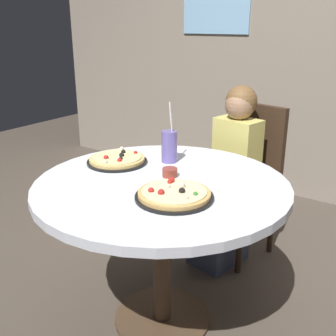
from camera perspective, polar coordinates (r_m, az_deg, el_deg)
name	(u,v)px	position (r m, az deg, el deg)	size (l,w,h in m)	color
ground_plane	(162,319)	(2.21, -0.79, -20.29)	(8.00, 8.00, 0.00)	#4C4238
wall_with_window	(312,18)	(3.51, 19.40, 19.16)	(5.20, 0.14, 2.90)	gray
dining_table	(162,203)	(1.86, -0.88, -4.95)	(1.14, 1.14, 0.75)	silver
chair_wooden	(245,172)	(2.62, 10.76, -0.57)	(0.47, 0.47, 0.95)	#382619
diner_child	(228,187)	(2.49, 8.31, -2.60)	(0.32, 0.43, 1.08)	#3F4766
pizza_veggie	(174,194)	(1.65, 0.87, -3.70)	(0.32, 0.32, 0.05)	black
pizza_cheese	(117,160)	(2.08, -7.11, 1.16)	(0.30, 0.30, 0.05)	black
soda_cup	(169,146)	(2.06, 0.18, 3.04)	(0.08, 0.08, 0.31)	#6659A5
sauce_bowl	(170,172)	(1.88, 0.26, -0.62)	(0.07, 0.07, 0.04)	brown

